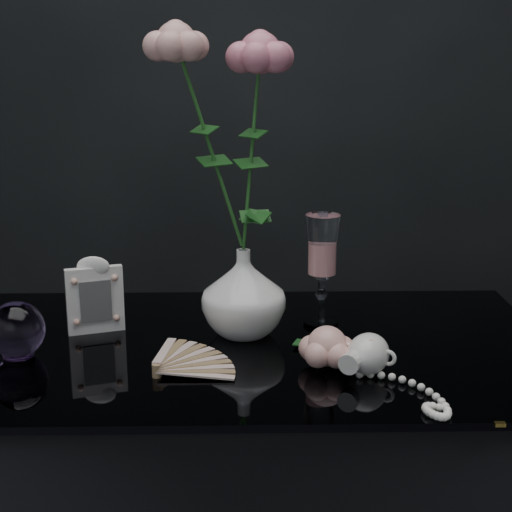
{
  "coord_description": "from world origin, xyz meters",
  "views": [
    {
      "loc": [
        0.0,
        -1.18,
        1.25
      ],
      "look_at": [
        0.03,
        0.03,
        0.92
      ],
      "focal_mm": 55.0,
      "sensor_mm": 36.0,
      "label": 1
    }
  ],
  "objects_px": {
    "loose_rose": "(327,347)",
    "pearl_jar": "(368,352)",
    "vase": "(244,293)",
    "picture_frame": "(95,295)",
    "paperweight": "(16,330)",
    "wine_glass": "(322,271)"
  },
  "relations": [
    {
      "from": "vase",
      "to": "pearl_jar",
      "type": "height_order",
      "value": "vase"
    },
    {
      "from": "picture_frame",
      "to": "pearl_jar",
      "type": "bearing_deg",
      "value": -40.4
    },
    {
      "from": "picture_frame",
      "to": "paperweight",
      "type": "relative_size",
      "value": 1.5
    },
    {
      "from": "wine_glass",
      "to": "pearl_jar",
      "type": "relative_size",
      "value": 0.88
    },
    {
      "from": "loose_rose",
      "to": "pearl_jar",
      "type": "distance_m",
      "value": 0.07
    },
    {
      "from": "vase",
      "to": "wine_glass",
      "type": "height_order",
      "value": "wine_glass"
    },
    {
      "from": "loose_rose",
      "to": "pearl_jar",
      "type": "relative_size",
      "value": 0.84
    },
    {
      "from": "loose_rose",
      "to": "pearl_jar",
      "type": "bearing_deg",
      "value": -36.25
    },
    {
      "from": "vase",
      "to": "picture_frame",
      "type": "height_order",
      "value": "vase"
    },
    {
      "from": "wine_glass",
      "to": "loose_rose",
      "type": "bearing_deg",
      "value": -92.99
    },
    {
      "from": "vase",
      "to": "wine_glass",
      "type": "relative_size",
      "value": 0.75
    },
    {
      "from": "paperweight",
      "to": "wine_glass",
      "type": "bearing_deg",
      "value": 15.49
    },
    {
      "from": "picture_frame",
      "to": "paperweight",
      "type": "bearing_deg",
      "value": -152.22
    },
    {
      "from": "vase",
      "to": "paperweight",
      "type": "distance_m",
      "value": 0.38
    },
    {
      "from": "wine_glass",
      "to": "pearl_jar",
      "type": "height_order",
      "value": "wine_glass"
    },
    {
      "from": "vase",
      "to": "paperweight",
      "type": "bearing_deg",
      "value": -165.78
    },
    {
      "from": "paperweight",
      "to": "pearl_jar",
      "type": "bearing_deg",
      "value": -7.77
    },
    {
      "from": "picture_frame",
      "to": "pearl_jar",
      "type": "distance_m",
      "value": 0.49
    },
    {
      "from": "paperweight",
      "to": "pearl_jar",
      "type": "distance_m",
      "value": 0.56
    },
    {
      "from": "picture_frame",
      "to": "loose_rose",
      "type": "xyz_separation_m",
      "value": [
        0.39,
        -0.16,
        -0.04
      ]
    },
    {
      "from": "wine_glass",
      "to": "loose_rose",
      "type": "xyz_separation_m",
      "value": [
        -0.01,
        -0.19,
        -0.07
      ]
    },
    {
      "from": "wine_glass",
      "to": "picture_frame",
      "type": "height_order",
      "value": "wine_glass"
    }
  ]
}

